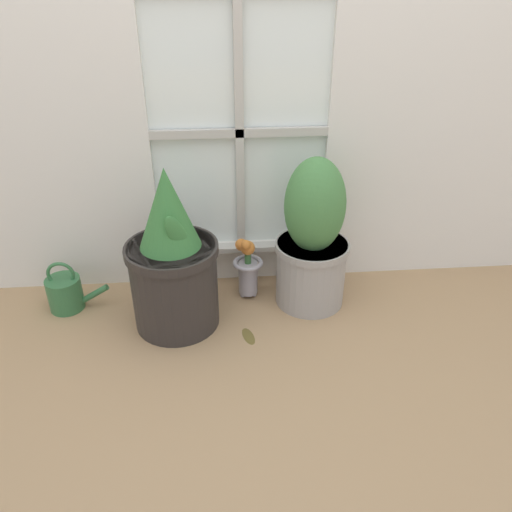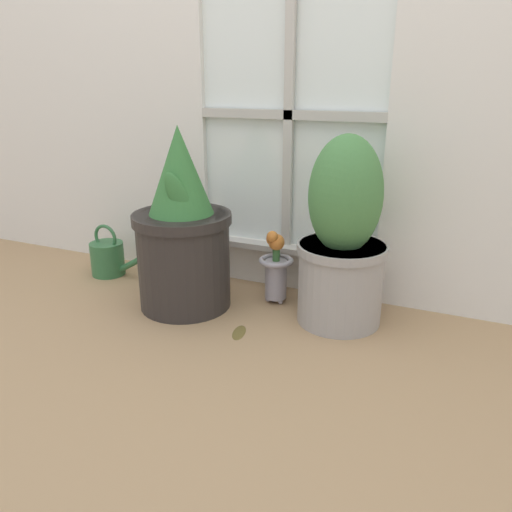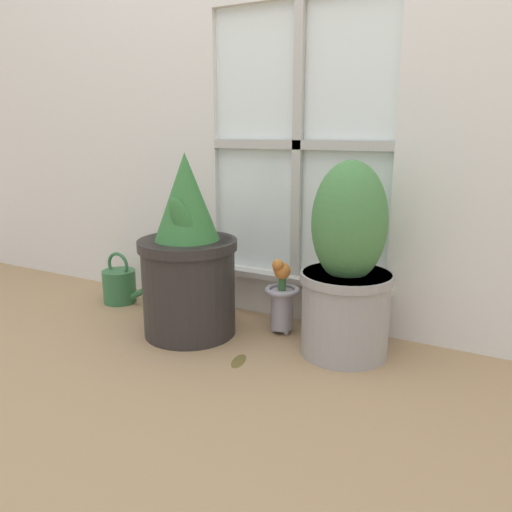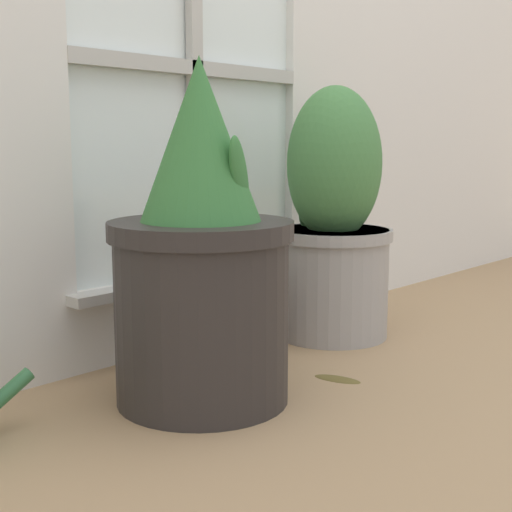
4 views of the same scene
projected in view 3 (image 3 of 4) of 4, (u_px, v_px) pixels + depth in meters
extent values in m
plane|color=tan|center=(230.00, 368.00, 1.66)|extent=(10.00, 10.00, 0.00)
cube|color=silver|center=(56.00, 27.00, 2.40)|extent=(1.82, 0.05, 2.50)
cube|color=silver|center=(296.00, 296.00, 2.09)|extent=(0.75, 0.05, 0.19)
cube|color=white|center=(300.00, 145.00, 1.95)|extent=(0.75, 0.02, 1.05)
cube|color=#BCB7AD|center=(297.00, 145.00, 1.93)|extent=(0.04, 0.02, 1.05)
cube|color=#BCB7AD|center=(297.00, 145.00, 1.93)|extent=(0.75, 0.02, 0.04)
cube|color=#BCB7AD|center=(292.00, 279.00, 2.03)|extent=(0.81, 0.06, 0.02)
cylinder|color=#2D2826|center=(189.00, 287.00, 1.91)|extent=(0.35, 0.35, 0.37)
cylinder|color=#2D2826|center=(187.00, 244.00, 1.86)|extent=(0.37, 0.37, 0.04)
cylinder|color=#38281E|center=(187.00, 241.00, 1.86)|extent=(0.32, 0.32, 0.01)
cone|color=#387538|center=(186.00, 197.00, 1.82)|extent=(0.24, 0.24, 0.32)
ellipsoid|color=#387538|center=(183.00, 222.00, 1.76)|extent=(0.13, 0.09, 0.20)
cylinder|color=#9E9993|center=(345.00, 313.00, 1.74)|extent=(0.30, 0.30, 0.30)
cylinder|color=#9E9993|center=(347.00, 277.00, 1.70)|extent=(0.32, 0.32, 0.03)
cylinder|color=#38281E|center=(347.00, 274.00, 1.70)|extent=(0.28, 0.28, 0.01)
ellipsoid|color=#477F42|center=(349.00, 222.00, 1.66)|extent=(0.25, 0.25, 0.41)
ellipsoid|color=#477F42|center=(363.00, 241.00, 1.75)|extent=(0.13, 0.06, 0.21)
sphere|color=#99939E|center=(285.00, 327.00, 1.98)|extent=(0.02, 0.02, 0.02)
sphere|color=#99939E|center=(274.00, 330.00, 1.95)|extent=(0.02, 0.02, 0.02)
sphere|color=#99939E|center=(286.00, 332.00, 1.92)|extent=(0.02, 0.02, 0.02)
cylinder|color=#99939E|center=(282.00, 309.00, 1.93)|extent=(0.09, 0.09, 0.16)
torus|color=#99939E|center=(282.00, 290.00, 1.91)|extent=(0.14, 0.14, 0.02)
cylinder|color=#386633|center=(282.00, 279.00, 1.90)|extent=(0.03, 0.03, 0.09)
sphere|color=orange|center=(282.00, 271.00, 1.89)|extent=(0.06, 0.06, 0.06)
sphere|color=orange|center=(280.00, 268.00, 1.93)|extent=(0.05, 0.05, 0.05)
sphere|color=orange|center=(278.00, 265.00, 1.87)|extent=(0.04, 0.04, 0.04)
cylinder|color=#336B3D|center=(119.00, 286.00, 2.28)|extent=(0.15, 0.15, 0.15)
cylinder|color=#336B3D|center=(141.00, 292.00, 2.22)|extent=(0.13, 0.03, 0.09)
torus|color=#336B3D|center=(118.00, 265.00, 2.26)|extent=(0.12, 0.01, 0.12)
ellipsoid|color=brown|center=(238.00, 360.00, 1.71)|extent=(0.07, 0.12, 0.01)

